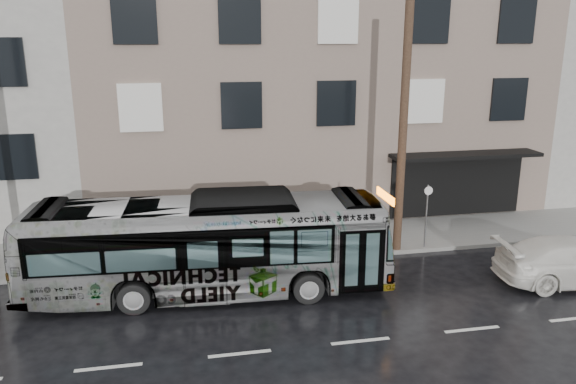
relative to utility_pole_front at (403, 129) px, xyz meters
name	(u,v)px	position (x,y,z in m)	size (l,w,h in m)	color
ground	(230,309)	(-6.50, -3.30, -4.65)	(120.00, 120.00, 0.00)	black
sidewalk	(218,248)	(-6.50, 1.60, -4.58)	(90.00, 3.60, 0.15)	gray
building_taupe	(303,84)	(-1.50, 9.40, 0.85)	(20.00, 12.00, 11.00)	gray
utility_pole_front	(403,129)	(0.00, 0.00, 0.00)	(0.30, 0.30, 9.00)	#503828
sign_post	(426,216)	(1.10, 0.00, -3.30)	(0.06, 0.06, 2.40)	slate
bus	(208,246)	(-7.03, -2.06, -3.09)	(2.62, 11.18, 3.12)	#B2B2B2
white_sedan	(575,261)	(4.68, -3.58, -3.91)	(2.08, 5.11, 1.48)	white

